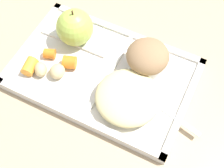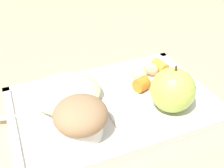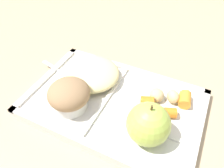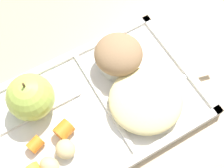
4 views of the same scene
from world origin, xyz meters
TOP-DOWN VIEW (x-y plane):
  - ground at (0.00, 0.00)m, footprint 6.00×6.00m
  - lunch_tray at (-0.00, 0.00)m, footprint 0.37×0.24m
  - green_apple at (-0.09, 0.05)m, footprint 0.08×0.08m
  - bran_muffin at (0.07, 0.05)m, footprint 0.09×0.09m
  - carrot_slice_large at (-0.12, -0.01)m, footprint 0.03×0.03m
  - carrot_slice_center at (-0.14, -0.06)m, footprint 0.03×0.04m
  - carrot_slice_diagonal at (-0.07, -0.02)m, footprint 0.03×0.03m
  - potato_chunk_large at (-0.11, -0.06)m, footprint 0.04×0.04m
  - potato_chunk_small at (-0.08, -0.05)m, footprint 0.04×0.04m
  - egg_noodle_pile at (0.07, -0.04)m, footprint 0.13×0.12m
  - meatball_side at (0.08, -0.03)m, footprint 0.03×0.03m
  - meatball_center at (0.07, -0.04)m, footprint 0.03×0.03m
  - meatball_back at (0.09, -0.03)m, footprint 0.04×0.04m
  - plastic_fork at (0.14, -0.02)m, footprint 0.15×0.05m

SIDE VIEW (x-z plane):
  - ground at x=0.00m, z-range 0.00..0.00m
  - lunch_tray at x=0.00m, z-range 0.00..0.02m
  - plastic_fork at x=0.14m, z-range 0.02..0.02m
  - carrot_slice_large at x=-0.12m, z-range 0.02..0.04m
  - carrot_slice_center at x=-0.14m, z-range 0.02..0.04m
  - potato_chunk_small at x=-0.08m, z-range 0.02..0.04m
  - potato_chunk_large at x=-0.11m, z-range 0.02..0.04m
  - carrot_slice_diagonal at x=-0.07m, z-range 0.02..0.04m
  - meatball_side at x=0.08m, z-range 0.02..0.05m
  - meatball_center at x=0.07m, z-range 0.02..0.05m
  - meatball_back at x=0.09m, z-range 0.02..0.05m
  - egg_noodle_pile at x=0.07m, z-range 0.02..0.06m
  - bran_muffin at x=0.07m, z-range 0.02..0.08m
  - green_apple at x=-0.09m, z-range 0.01..0.10m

